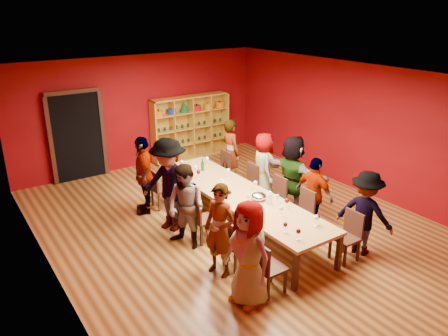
{
  "coord_description": "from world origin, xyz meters",
  "views": [
    {
      "loc": [
        -4.65,
        -6.31,
        4.25
      ],
      "look_at": [
        -0.05,
        0.45,
        1.15
      ],
      "focal_mm": 35.0,
      "sensor_mm": 36.0,
      "label": 1
    }
  ],
  "objects_px": {
    "person_left_2": "(186,207)",
    "chair_person_right_1": "(303,209)",
    "tasting_table": "(239,196)",
    "person_right_0": "(365,213)",
    "person_right_1": "(314,194)",
    "person_left_0": "(248,254)",
    "person_left_4": "(144,175)",
    "chair_person_right_3": "(249,181)",
    "person_right_3": "(263,166)",
    "chair_person_right_0": "(349,233)",
    "person_left_1": "(220,230)",
    "shelving_unit": "(190,124)",
    "person_left_3": "(169,185)",
    "chair_person_right_2": "(276,195)",
    "chair_person_left_4": "(159,187)",
    "chair_person_left_2": "(201,217)",
    "chair_person_right_4": "(222,167)",
    "chair_person_left_0": "(266,266)",
    "person_right_4": "(231,152)",
    "person_right_2": "(292,175)",
    "chair_person_left_1": "(234,242)",
    "spittoon_bowl": "(259,197)",
    "chair_person_left_3": "(181,203)"
  },
  "relations": [
    {
      "from": "person_left_2",
      "to": "chair_person_right_1",
      "type": "relative_size",
      "value": 1.79
    },
    {
      "from": "tasting_table",
      "to": "person_right_0",
      "type": "distance_m",
      "value": 2.38
    },
    {
      "from": "tasting_table",
      "to": "person_right_1",
      "type": "distance_m",
      "value": 1.47
    },
    {
      "from": "person_left_0",
      "to": "person_right_1",
      "type": "bearing_deg",
      "value": 104.85
    },
    {
      "from": "person_left_4",
      "to": "chair_person_right_3",
      "type": "xyz_separation_m",
      "value": [
        2.15,
        -0.85,
        -0.35
      ]
    },
    {
      "from": "person_right_3",
      "to": "person_right_1",
      "type": "bearing_deg",
      "value": -160.47
    },
    {
      "from": "chair_person_right_0",
      "to": "person_left_1",
      "type": "bearing_deg",
      "value": 157.1
    },
    {
      "from": "shelving_unit",
      "to": "person_left_3",
      "type": "relative_size",
      "value": 1.27
    },
    {
      "from": "tasting_table",
      "to": "chair_person_right_1",
      "type": "distance_m",
      "value": 1.27
    },
    {
      "from": "person_left_3",
      "to": "chair_person_right_2",
      "type": "relative_size",
      "value": 2.12
    },
    {
      "from": "person_right_3",
      "to": "chair_person_right_2",
      "type": "bearing_deg",
      "value": -179.77
    },
    {
      "from": "chair_person_left_4",
      "to": "person_right_1",
      "type": "height_order",
      "value": "person_right_1"
    },
    {
      "from": "chair_person_right_2",
      "to": "person_right_3",
      "type": "xyz_separation_m",
      "value": [
        0.41,
        0.93,
        0.28
      ]
    },
    {
      "from": "chair_person_left_2",
      "to": "chair_person_right_4",
      "type": "xyz_separation_m",
      "value": [
        1.82,
        1.99,
        0.0
      ]
    },
    {
      "from": "shelving_unit",
      "to": "person_left_4",
      "type": "bearing_deg",
      "value": -135.43
    },
    {
      "from": "chair_person_left_0",
      "to": "person_right_4",
      "type": "distance_m",
      "value": 4.45
    },
    {
      "from": "person_right_2",
      "to": "chair_person_right_3",
      "type": "xyz_separation_m",
      "value": [
        -0.44,
        0.93,
        -0.36
      ]
    },
    {
      "from": "tasting_table",
      "to": "person_left_2",
      "type": "distance_m",
      "value": 1.22
    },
    {
      "from": "shelving_unit",
      "to": "person_left_1",
      "type": "bearing_deg",
      "value": -115.52
    },
    {
      "from": "chair_person_right_4",
      "to": "person_right_4",
      "type": "distance_m",
      "value": 0.42
    },
    {
      "from": "chair_person_left_4",
      "to": "person_left_4",
      "type": "distance_m",
      "value": 0.48
    },
    {
      "from": "chair_person_left_1",
      "to": "spittoon_bowl",
      "type": "height_order",
      "value": "spittoon_bowl"
    },
    {
      "from": "person_left_2",
      "to": "chair_person_right_2",
      "type": "height_order",
      "value": "person_left_2"
    },
    {
      "from": "person_left_1",
      "to": "chair_person_right_2",
      "type": "bearing_deg",
      "value": 97.23
    },
    {
      "from": "person_left_0",
      "to": "person_right_4",
      "type": "distance_m",
      "value": 4.61
    },
    {
      "from": "chair_person_right_0",
      "to": "tasting_table",
      "type": "bearing_deg",
      "value": 114.47
    },
    {
      "from": "chair_person_left_3",
      "to": "chair_person_right_0",
      "type": "height_order",
      "value": "same"
    },
    {
      "from": "person_left_4",
      "to": "spittoon_bowl",
      "type": "height_order",
      "value": "person_left_4"
    },
    {
      "from": "chair_person_right_3",
      "to": "chair_person_right_2",
      "type": "bearing_deg",
      "value": -90.0
    },
    {
      "from": "chair_person_right_0",
      "to": "chair_person_right_2",
      "type": "relative_size",
      "value": 1.0
    },
    {
      "from": "chair_person_right_4",
      "to": "chair_person_right_1",
      "type": "bearing_deg",
      "value": -90.0
    },
    {
      "from": "person_right_2",
      "to": "chair_person_right_3",
      "type": "height_order",
      "value": "person_right_2"
    },
    {
      "from": "person_left_0",
      "to": "person_left_1",
      "type": "xyz_separation_m",
      "value": [
        0.07,
        0.85,
        -0.03
      ]
    },
    {
      "from": "person_right_0",
      "to": "spittoon_bowl",
      "type": "xyz_separation_m",
      "value": [
        -1.16,
        1.54,
        0.04
      ]
    },
    {
      "from": "chair_person_right_3",
      "to": "tasting_table",
      "type": "bearing_deg",
      "value": -136.29
    },
    {
      "from": "tasting_table",
      "to": "chair_person_right_3",
      "type": "distance_m",
      "value": 1.28
    },
    {
      "from": "chair_person_right_1",
      "to": "chair_person_left_0",
      "type": "bearing_deg",
      "value": -148.82
    },
    {
      "from": "chair_person_left_4",
      "to": "chair_person_right_4",
      "type": "xyz_separation_m",
      "value": [
        1.82,
        0.23,
        0.0
      ]
    },
    {
      "from": "person_left_3",
      "to": "chair_person_right_0",
      "type": "distance_m",
      "value": 3.46
    },
    {
      "from": "person_left_1",
      "to": "person_right_4",
      "type": "relative_size",
      "value": 0.97
    },
    {
      "from": "person_right_0",
      "to": "person_right_3",
      "type": "height_order",
      "value": "person_right_0"
    },
    {
      "from": "chair_person_left_2",
      "to": "person_right_3",
      "type": "xyz_separation_m",
      "value": [
        2.23,
        0.9,
        0.28
      ]
    },
    {
      "from": "chair_person_left_1",
      "to": "person_left_4",
      "type": "relative_size",
      "value": 0.53
    },
    {
      "from": "chair_person_left_1",
      "to": "chair_person_right_3",
      "type": "distance_m",
      "value": 2.69
    },
    {
      "from": "chair_person_left_1",
      "to": "person_right_0",
      "type": "distance_m",
      "value": 2.38
    },
    {
      "from": "spittoon_bowl",
      "to": "chair_person_left_2",
      "type": "bearing_deg",
      "value": 157.79
    },
    {
      "from": "chair_person_left_3",
      "to": "chair_person_left_2",
      "type": "bearing_deg",
      "value": -90.0
    },
    {
      "from": "person_left_1",
      "to": "chair_person_right_4",
      "type": "height_order",
      "value": "person_left_1"
    },
    {
      "from": "person_left_2",
      "to": "spittoon_bowl",
      "type": "height_order",
      "value": "person_left_2"
    },
    {
      "from": "person_left_1",
      "to": "person_right_3",
      "type": "xyz_separation_m",
      "value": [
        2.51,
        1.98,
        -0.03
      ]
    }
  ]
}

